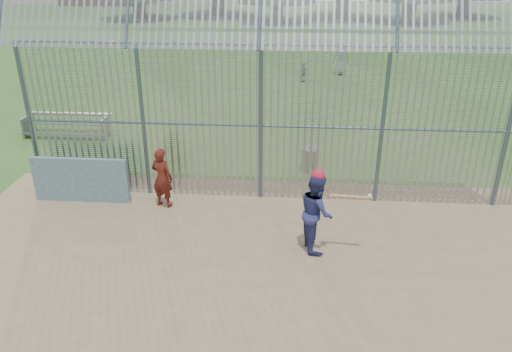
# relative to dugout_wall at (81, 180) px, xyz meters

# --- Properties ---
(ground) EXTENTS (120.00, 120.00, 0.00)m
(ground) POSITION_rel_dugout_wall_xyz_m (4.60, -2.90, -0.62)
(ground) COLOR #2D511E
(ground) RESTS_ON ground
(dirt_infield) EXTENTS (14.00, 10.00, 0.02)m
(dirt_infield) POSITION_rel_dugout_wall_xyz_m (4.60, -3.40, -0.61)
(dirt_infield) COLOR #756047
(dirt_infield) RESTS_ON ground
(dugout_wall) EXTENTS (2.50, 0.12, 1.20)m
(dugout_wall) POSITION_rel_dugout_wall_xyz_m (0.00, 0.00, 0.00)
(dugout_wall) COLOR #38566B
(dugout_wall) RESTS_ON dirt_infield
(batter) EXTENTS (0.83, 0.97, 1.75)m
(batter) POSITION_rel_dugout_wall_xyz_m (5.96, -1.77, 0.27)
(batter) COLOR navy
(batter) RESTS_ON dirt_infield
(onlooker) EXTENTS (0.66, 0.54, 1.56)m
(onlooker) POSITION_rel_dugout_wall_xyz_m (2.17, -0.10, 0.18)
(onlooker) COLOR maroon
(onlooker) RESTS_ON dirt_infield
(bg_kid_standing) EXTENTS (1.00, 0.78, 1.79)m
(bg_kid_standing) POSITION_rel_dugout_wall_xyz_m (7.80, 15.22, 0.28)
(bg_kid_standing) COLOR slate
(bg_kid_standing) RESTS_ON ground
(bg_kid_seated) EXTENTS (0.61, 0.50, 0.97)m
(bg_kid_seated) POSITION_rel_dugout_wall_xyz_m (5.85, 13.39, -0.13)
(bg_kid_seated) COLOR slate
(bg_kid_seated) RESTS_ON ground
(batting_gear) EXTENTS (1.27, 0.36, 0.57)m
(batting_gear) POSITION_rel_dugout_wall_xyz_m (6.09, -1.80, 1.06)
(batting_gear) COLOR #B91830
(batting_gear) RESTS_ON ground
(trash_can) EXTENTS (0.56, 0.56, 0.82)m
(trash_can) POSITION_rel_dugout_wall_xyz_m (5.94, 2.42, -0.24)
(trash_can) COLOR gray
(trash_can) RESTS_ON ground
(bleacher) EXTENTS (3.00, 0.95, 0.72)m
(bleacher) POSITION_rel_dugout_wall_xyz_m (-2.53, 4.89, -0.21)
(bleacher) COLOR slate
(bleacher) RESTS_ON ground
(backstop_fence) EXTENTS (20.09, 0.81, 5.30)m
(backstop_fence) POSITION_rel_dugout_wall_xyz_m (6.41, 0.53, 1.74)
(backstop_fence) COLOR #47566B
(backstop_fence) RESTS_ON ground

